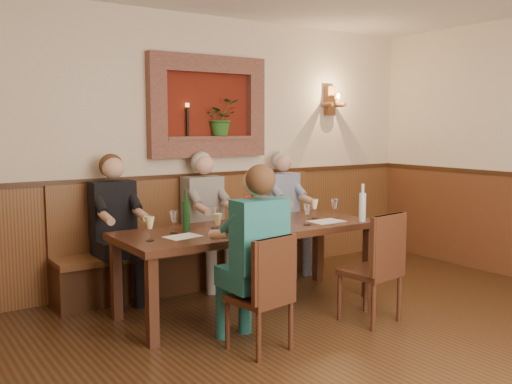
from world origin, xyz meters
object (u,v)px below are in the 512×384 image
at_px(person_bench_mid, 207,231).
at_px(wine_bottle_green_a, 256,209).
at_px(chair_near_left, 261,317).
at_px(chair_near_right, 371,290).
at_px(person_bench_right, 285,223).
at_px(dining_table, 250,235).
at_px(water_bottle, 362,206).
at_px(bench, 200,253).
at_px(wine_bottle_green_b, 186,215).
at_px(person_bench_left, 117,242).
at_px(spittoon_bucket, 258,213).
at_px(person_chair_front, 253,272).

distance_m(person_bench_mid, wine_bottle_green_a, 0.99).
xyz_separation_m(chair_near_left, wine_bottle_green_a, (0.49, 0.79, 0.67)).
bearing_deg(chair_near_right, person_bench_right, 70.12).
distance_m(dining_table, water_bottle, 1.12).
xyz_separation_m(bench, chair_near_left, (-0.49, -1.82, -0.07)).
distance_m(person_bench_mid, person_bench_right, 1.01).
bearing_deg(wine_bottle_green_b, wine_bottle_green_a, -18.05).
bearing_deg(bench, person_bench_mid, -75.09).
distance_m(person_bench_left, spittoon_bucket, 1.38).
distance_m(chair_near_right, person_bench_right, 1.79).
height_order(dining_table, person_bench_mid, person_bench_mid).
height_order(person_bench_left, wine_bottle_green_b, person_bench_left).
bearing_deg(bench, person_bench_right, -5.73).
bearing_deg(person_chair_front, person_bench_mid, 72.21).
height_order(dining_table, chair_near_right, chair_near_right).
relative_size(person_chair_front, water_bottle, 3.86).
bearing_deg(person_chair_front, chair_near_right, -5.11).
bearing_deg(dining_table, spittoon_bucket, -87.34).
bearing_deg(chair_near_right, person_chair_front, 167.71).
height_order(person_bench_left, person_chair_front, person_bench_left).
xyz_separation_m(person_bench_left, wine_bottle_green_b, (0.35, -0.74, 0.32)).
relative_size(spittoon_bucket, wine_bottle_green_a, 0.67).
height_order(dining_table, spittoon_bucket, spittoon_bucket).
distance_m(person_bench_mid, water_bottle, 1.60).
xyz_separation_m(bench, person_bench_right, (1.03, -0.10, 0.24)).
bearing_deg(wine_bottle_green_a, chair_near_right, -50.67).
height_order(spittoon_bucket, wine_bottle_green_a, wine_bottle_green_a).
distance_m(bench, water_bottle, 1.76).
bearing_deg(water_bottle, chair_near_right, -126.93).
bearing_deg(wine_bottle_green_b, person_chair_front, -83.96).
relative_size(chair_near_left, person_chair_front, 0.63).
bearing_deg(person_chair_front, dining_table, 57.77).
distance_m(bench, person_bench_left, 0.97).
bearing_deg(person_bench_left, chair_near_left, -75.52).
distance_m(dining_table, person_bench_right, 1.34).
xyz_separation_m(wine_bottle_green_a, wine_bottle_green_b, (-0.58, 0.19, -0.03)).
bearing_deg(person_bench_right, person_bench_mid, -179.97).
distance_m(chair_near_left, person_bench_right, 2.32).
distance_m(person_bench_left, person_chair_front, 1.68).
xyz_separation_m(dining_table, wine_bottle_green_b, (-0.58, 0.10, 0.22)).
bearing_deg(spittoon_bucket, person_bench_mid, 88.68).
height_order(person_bench_mid, person_chair_front, person_bench_mid).
bearing_deg(person_bench_left, bench, 6.41).
xyz_separation_m(person_bench_right, wine_bottle_green_a, (-1.03, -0.93, 0.36)).
bearing_deg(water_bottle, person_bench_left, 148.74).
bearing_deg(wine_bottle_green_b, water_bottle, -15.75).
distance_m(chair_near_right, wine_bottle_green_a, 1.21).
height_order(chair_near_right, person_bench_right, person_bench_right).
height_order(chair_near_left, wine_bottle_green_a, wine_bottle_green_a).
height_order(wine_bottle_green_b, water_bottle, water_bottle).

